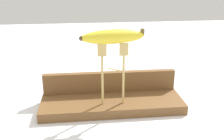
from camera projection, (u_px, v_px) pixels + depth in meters
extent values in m
plane|color=silver|center=(112.00, 108.00, 0.85)|extent=(3.00, 3.00, 0.00)
cube|color=brown|center=(112.00, 104.00, 0.84)|extent=(0.45, 0.14, 0.03)
cube|color=brown|center=(110.00, 82.00, 0.88)|extent=(0.44, 0.02, 0.07)
cylinder|color=tan|center=(102.00, 81.00, 0.78)|extent=(0.01, 0.01, 0.15)
cube|color=tan|center=(102.00, 50.00, 0.75)|extent=(0.03, 0.00, 0.04)
cylinder|color=tan|center=(123.00, 80.00, 0.79)|extent=(0.01, 0.01, 0.15)
cube|color=tan|center=(124.00, 49.00, 0.76)|extent=(0.03, 0.00, 0.04)
ellipsoid|color=yellow|center=(113.00, 37.00, 0.74)|extent=(0.19, 0.06, 0.04)
cylinder|color=brown|center=(142.00, 32.00, 0.76)|extent=(0.01, 0.01, 0.02)
sphere|color=#3F2D19|center=(81.00, 38.00, 0.72)|extent=(0.01, 0.01, 0.01)
cylinder|color=tan|center=(122.00, 70.00, 1.16)|extent=(0.12, 0.09, 0.01)
cube|color=tan|center=(141.00, 74.00, 1.12)|extent=(0.04, 0.04, 0.01)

